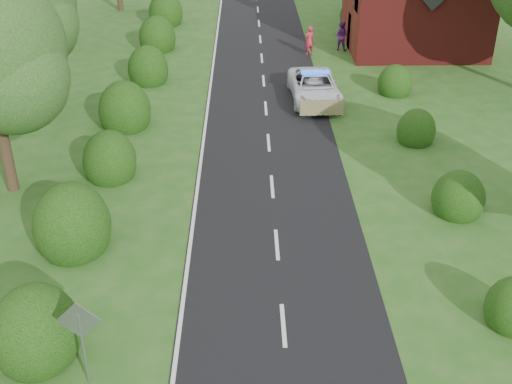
{
  "coord_description": "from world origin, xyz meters",
  "views": [
    {
      "loc": [
        -1.01,
        -9.75,
        12.13
      ],
      "look_at": [
        -0.67,
        9.32,
        1.3
      ],
      "focal_mm": 45.0,
      "sensor_mm": 36.0,
      "label": 1
    }
  ],
  "objects_px": {
    "police_van": "(314,87)",
    "pedestrian_red": "(309,41)",
    "road_sign": "(81,332)",
    "pedestrian_purple": "(341,36)"
  },
  "relations": [
    {
      "from": "pedestrian_purple",
      "to": "pedestrian_red",
      "type": "bearing_deg",
      "value": 48.64
    },
    {
      "from": "pedestrian_red",
      "to": "police_van",
      "type": "bearing_deg",
      "value": 61.09
    },
    {
      "from": "police_van",
      "to": "pedestrian_red",
      "type": "xyz_separation_m",
      "value": [
        0.41,
        7.58,
        0.18
      ]
    },
    {
      "from": "road_sign",
      "to": "police_van",
      "type": "distance_m",
      "value": 20.53
    },
    {
      "from": "police_van",
      "to": "pedestrian_red",
      "type": "distance_m",
      "value": 7.59
    },
    {
      "from": "road_sign",
      "to": "pedestrian_red",
      "type": "bearing_deg",
      "value": 73.47
    },
    {
      "from": "road_sign",
      "to": "police_van",
      "type": "bearing_deg",
      "value": 68.54
    },
    {
      "from": "pedestrian_purple",
      "to": "police_van",
      "type": "bearing_deg",
      "value": 97.4
    },
    {
      "from": "pedestrian_red",
      "to": "pedestrian_purple",
      "type": "xyz_separation_m",
      "value": [
        2.07,
        0.97,
        0.01
      ]
    },
    {
      "from": "road_sign",
      "to": "pedestrian_purple",
      "type": "xyz_separation_m",
      "value": [
        9.98,
        27.63,
        -0.75
      ]
    }
  ]
}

